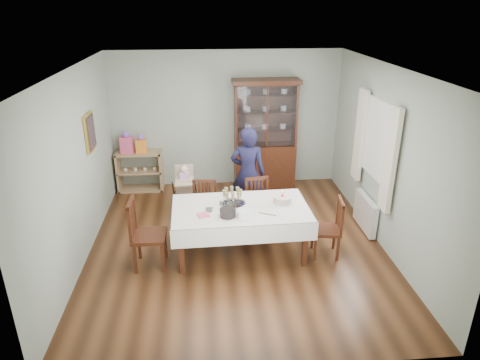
{
  "coord_description": "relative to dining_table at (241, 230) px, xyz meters",
  "views": [
    {
      "loc": [
        -0.45,
        -5.79,
        3.53
      ],
      "look_at": [
        0.07,
        0.2,
        1.01
      ],
      "focal_mm": 32.0,
      "sensor_mm": 36.0,
      "label": 1
    }
  ],
  "objects": [
    {
      "name": "plate_stack_white",
      "position": [
        0.04,
        -0.3,
        0.43
      ],
      "size": [
        0.29,
        0.29,
        0.1
      ],
      "primitive_type": "cylinder",
      "rotation": [
        0.0,
        0.0,
        -0.27
      ],
      "color": "white",
      "rests_on": "dining_table"
    },
    {
      "name": "high_chair",
      "position": [
        -0.85,
        1.3,
        -0.02
      ],
      "size": [
        0.43,
        0.43,
        0.95
      ],
      "rotation": [
        0.0,
        0.0,
        0.03
      ],
      "color": "black",
      "rests_on": "floor"
    },
    {
      "name": "woman",
      "position": [
        0.23,
        1.18,
        0.43
      ],
      "size": [
        0.65,
        0.49,
        1.63
      ],
      "primitive_type": "imported",
      "rotation": [
        0.0,
        0.0,
        2.97
      ],
      "color": "black",
      "rests_on": "floor"
    },
    {
      "name": "floor",
      "position": [
        -0.04,
        0.24,
        -0.38
      ],
      "size": [
        5.0,
        5.0,
        0.0
      ],
      "primitive_type": "plane",
      "color": "#593319",
      "rests_on": "ground"
    },
    {
      "name": "window",
      "position": [
        2.18,
        0.54,
        1.17
      ],
      "size": [
        0.04,
        1.02,
        1.22
      ],
      "primitive_type": "cube",
      "color": "white",
      "rests_on": "room_shell"
    },
    {
      "name": "chair_far_right",
      "position": [
        0.36,
        0.57,
        -0.11
      ],
      "size": [
        0.48,
        0.48,
        0.92
      ],
      "rotation": [
        0.0,
        0.0,
        0.18
      ],
      "color": "#441E11",
      "rests_on": "floor"
    },
    {
      "name": "chair_end_right",
      "position": [
        1.27,
        -0.16,
        -0.12
      ],
      "size": [
        0.45,
        0.45,
        0.9
      ],
      "rotation": [
        0.0,
        0.0,
        -1.69
      ],
      "color": "#441E11",
      "rests_on": "floor"
    },
    {
      "name": "picture_frame",
      "position": [
        -2.26,
        1.04,
        1.27
      ],
      "size": [
        0.04,
        0.48,
        0.58
      ],
      "primitive_type": "cube",
      "color": "gold",
      "rests_on": "room_shell"
    },
    {
      "name": "champagne_tray",
      "position": [
        -0.11,
        0.11,
        0.45
      ],
      "size": [
        0.39,
        0.39,
        0.24
      ],
      "color": "silver",
      "rests_on": "dining_table"
    },
    {
      "name": "napkin_stack",
      "position": [
        -0.54,
        -0.22,
        0.39
      ],
      "size": [
        0.19,
        0.19,
        0.02
      ],
      "primitive_type": "cube",
      "rotation": [
        0.0,
        0.0,
        0.31
      ],
      "color": "#ED5783",
      "rests_on": "dining_table"
    },
    {
      "name": "gift_bag_orange",
      "position": [
        -1.72,
        2.5,
        0.58
      ],
      "size": [
        0.2,
        0.15,
        0.37
      ],
      "color": "orange",
      "rests_on": "sideboard"
    },
    {
      "name": "radiator",
      "position": [
        2.12,
        0.54,
        -0.08
      ],
      "size": [
        0.1,
        0.8,
        0.55
      ],
      "primitive_type": "cube",
      "color": "white",
      "rests_on": "floor"
    },
    {
      "name": "sideboard",
      "position": [
        -1.79,
        2.52,
        0.02
      ],
      "size": [
        0.9,
        0.38,
        0.8
      ],
      "color": "tan",
      "rests_on": "floor"
    },
    {
      "name": "curtain_right",
      "position": [
        2.12,
        1.16,
        1.07
      ],
      "size": [
        0.07,
        0.3,
        1.55
      ],
      "primitive_type": "cube",
      "color": "silver",
      "rests_on": "room_shell"
    },
    {
      "name": "gift_bag_pink",
      "position": [
        -1.99,
        2.5,
        0.61
      ],
      "size": [
        0.25,
        0.18,
        0.44
      ],
      "color": "#ED5783",
      "rests_on": "sideboard"
    },
    {
      "name": "cake_knife",
      "position": [
        0.36,
        -0.26,
        0.38
      ],
      "size": [
        0.24,
        0.13,
        0.01
      ],
      "primitive_type": "cube",
      "rotation": [
        0.0,
        0.0,
        -0.46
      ],
      "color": "silver",
      "rests_on": "dining_table"
    },
    {
      "name": "birthday_cake",
      "position": [
        0.62,
        0.08,
        0.43
      ],
      "size": [
        0.31,
        0.31,
        0.21
      ],
      "color": "white",
      "rests_on": "dining_table"
    },
    {
      "name": "dining_table",
      "position": [
        0.0,
        0.0,
        0.0
      ],
      "size": [
        2.03,
        1.21,
        0.76
      ],
      "rotation": [
        0.0,
        0.0,
        0.03
      ],
      "color": "#441E11",
      "rests_on": "floor"
    },
    {
      "name": "plate_stack_dark",
      "position": [
        -0.2,
        -0.26,
        0.43
      ],
      "size": [
        0.26,
        0.26,
        0.11
      ],
      "primitive_type": "cylinder",
      "rotation": [
        0.0,
        0.0,
        0.15
      ],
      "color": "black",
      "rests_on": "dining_table"
    },
    {
      "name": "curtain_left",
      "position": [
        2.12,
        -0.08,
        1.07
      ],
      "size": [
        0.07,
        0.3,
        1.55
      ],
      "primitive_type": "cube",
      "color": "silver",
      "rests_on": "room_shell"
    },
    {
      "name": "cutlery",
      "position": [
        -0.5,
        -0.05,
        0.38
      ],
      "size": [
        0.14,
        0.19,
        0.01
      ],
      "primitive_type": null,
      "rotation": [
        0.0,
        0.0,
        -0.08
      ],
      "color": "silver",
      "rests_on": "dining_table"
    },
    {
      "name": "china_cabinet",
      "position": [
        0.71,
        2.5,
        0.74
      ],
      "size": [
        1.3,
        0.48,
        2.18
      ],
      "color": "#441E11",
      "rests_on": "floor"
    },
    {
      "name": "chair_far_left",
      "position": [
        -0.54,
        0.59,
        -0.12
      ],
      "size": [
        0.45,
        0.45,
        0.9
      ],
      "rotation": [
        0.0,
        0.0,
        -0.13
      ],
      "color": "#441E11",
      "rests_on": "floor"
    },
    {
      "name": "room_shell",
      "position": [
        -0.04,
        0.77,
        1.32
      ],
      "size": [
        5.0,
        5.0,
        5.0
      ],
      "color": "#9EAA99",
      "rests_on": "floor"
    },
    {
      "name": "chair_end_left",
      "position": [
        -1.33,
        -0.22,
        -0.08
      ],
      "size": [
        0.48,
        0.48,
        1.04
      ],
      "rotation": [
        0.0,
        0.0,
        1.55
      ],
      "color": "#441E11",
      "rests_on": "floor"
    }
  ]
}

